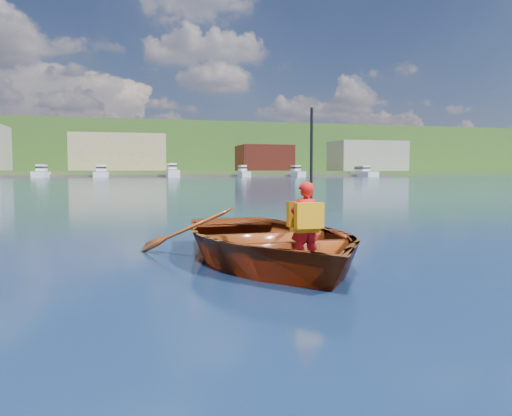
% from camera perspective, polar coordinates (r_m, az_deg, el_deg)
% --- Properties ---
extents(ground, '(600.00, 600.00, 0.00)m').
position_cam_1_polar(ground, '(7.19, -1.37, -5.54)').
color(ground, '#0E2340').
rests_on(ground, ground).
extents(rowboat, '(3.43, 4.57, 0.90)m').
position_cam_1_polar(rowboat, '(6.74, 1.26, -3.60)').
color(rowboat, brown).
rests_on(rowboat, ground).
extents(child_paddler, '(0.38, 0.36, 1.88)m').
position_cam_1_polar(child_paddler, '(5.93, 5.62, -1.54)').
color(child_paddler, red).
rests_on(child_paddler, ground).
extents(shoreline, '(400.00, 140.00, 22.00)m').
position_cam_1_polar(shoreline, '(243.70, -13.92, 6.03)').
color(shoreline, '#355C27').
rests_on(shoreline, ground).
extents(dock, '(160.05, 8.21, 0.80)m').
position_cam_1_polar(dock, '(155.02, -12.13, 3.62)').
color(dock, '#52433D').
rests_on(dock, ground).
extents(waterfront_buildings, '(202.00, 16.00, 14.00)m').
position_cam_1_polar(waterfront_buildings, '(172.15, -16.36, 6.02)').
color(waterfront_buildings, brown).
rests_on(waterfront_buildings, ground).
extents(marina_yachts, '(142.64, 13.64, 4.38)m').
position_cam_1_polar(marina_yachts, '(150.28, -13.02, 3.96)').
color(marina_yachts, silver).
rests_on(marina_yachts, ground).
extents(hillside_trees, '(305.53, 74.03, 20.90)m').
position_cam_1_polar(hillside_trees, '(238.45, -16.73, 7.61)').
color(hillside_trees, '#382314').
rests_on(hillside_trees, ground).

